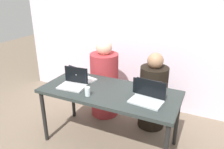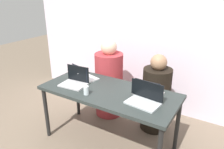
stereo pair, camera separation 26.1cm
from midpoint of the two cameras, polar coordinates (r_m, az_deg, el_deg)
name	(u,v)px [view 1 (the left image)]	position (r m, az deg, el deg)	size (l,w,h in m)	color
ground_plane	(110,141)	(3.03, -3.20, -17.15)	(12.00, 12.00, 0.00)	#70604F
back_wall	(143,31)	(3.52, 5.91, 11.18)	(4.50, 0.10, 2.52)	silver
desk	(109,96)	(2.65, -3.52, -5.57)	(1.66, 0.74, 0.75)	#282F2D
person_on_left	(104,82)	(3.36, -4.21, -2.13)	(0.51, 0.51, 1.22)	#A42F34
person_on_right	(153,95)	(3.11, 8.25, -5.39)	(0.39, 0.39, 1.11)	black
laptop_back_right	(148,90)	(2.54, 6.57, -4.12)	(0.33, 0.24, 0.20)	silver
laptop_back_left	(82,77)	(2.92, -10.49, -0.82)	(0.35, 0.28, 0.20)	silver
laptop_front_right	(148,97)	(2.38, 6.20, -5.95)	(0.37, 0.28, 0.22)	#B0B8BC
laptop_front_left	(74,82)	(2.78, -12.69, -2.10)	(0.34, 0.28, 0.22)	#B7B5B8
water_glass_left	(88,92)	(2.51, -9.38, -4.61)	(0.06, 0.06, 0.10)	silver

